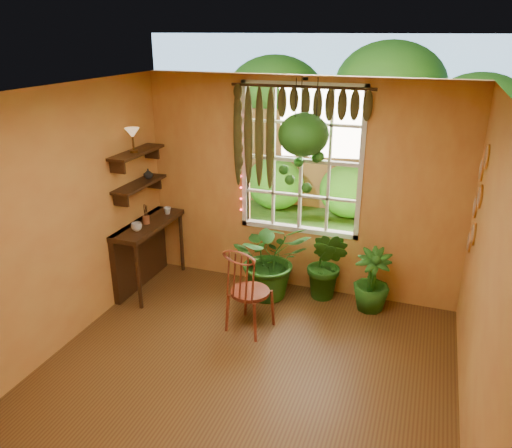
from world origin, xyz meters
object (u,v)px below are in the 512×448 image
at_px(windsor_chair, 248,303).
at_px(hanging_basket, 303,142).
at_px(counter_ledge, 143,246).
at_px(potted_plant_mid, 327,265).
at_px(potted_plant_left, 271,258).

height_order(windsor_chair, hanging_basket, hanging_basket).
bearing_deg(counter_ledge, potted_plant_mid, 10.56).
bearing_deg(counter_ledge, potted_plant_left, 9.41).
height_order(windsor_chair, potted_plant_mid, windsor_chair).
bearing_deg(potted_plant_left, counter_ledge, -170.59).
distance_m(counter_ledge, potted_plant_mid, 2.39).
xyz_separation_m(counter_ledge, potted_plant_left, (1.67, 0.28, -0.03)).
xyz_separation_m(windsor_chair, hanging_basket, (0.31, 0.99, 1.63)).
height_order(potted_plant_left, potted_plant_mid, potted_plant_left).
height_order(counter_ledge, windsor_chair, windsor_chair).
xyz_separation_m(counter_ledge, potted_plant_mid, (2.35, 0.44, -0.08)).
distance_m(windsor_chair, potted_plant_left, 0.84).
bearing_deg(windsor_chair, counter_ledge, 175.17).
height_order(counter_ledge, potted_plant_left, potted_plant_left).
xyz_separation_m(windsor_chair, potted_plant_left, (-0.00, 0.82, 0.18)).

